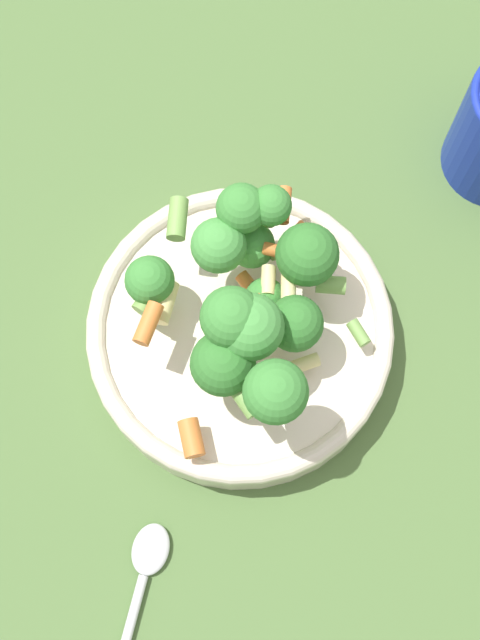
# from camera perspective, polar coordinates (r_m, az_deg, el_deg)

# --- Properties ---
(ground_plane) EXTENTS (3.00, 3.00, 0.00)m
(ground_plane) POSITION_cam_1_polar(r_m,az_deg,el_deg) (0.67, 0.00, -1.38)
(ground_plane) COLOR #4C6B38
(bowl) EXTENTS (0.22, 0.22, 0.04)m
(bowl) POSITION_cam_1_polar(r_m,az_deg,el_deg) (0.65, 0.00, -0.88)
(bowl) COLOR beige
(bowl) RESTS_ON ground_plane
(pasta_salad) EXTENTS (0.16, 0.18, 0.09)m
(pasta_salad) POSITION_cam_1_polar(r_m,az_deg,el_deg) (0.58, 0.54, 1.20)
(pasta_salad) COLOR #8CB766
(pasta_salad) RESTS_ON bowl
(spoon) EXTENTS (0.10, 0.14, 0.01)m
(spoon) POSITION_cam_1_polar(r_m,az_deg,el_deg) (0.64, -6.53, -17.09)
(spoon) COLOR silver
(spoon) RESTS_ON ground_plane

